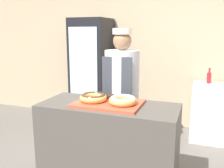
{
  "coord_description": "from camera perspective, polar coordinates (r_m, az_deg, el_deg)",
  "views": [
    {
      "loc": [
        0.82,
        -2.13,
        1.59
      ],
      "look_at": [
        0.0,
        0.1,
        1.1
      ],
      "focal_mm": 40.0,
      "sensor_mm": 36.0,
      "label": 1
    }
  ],
  "objects": [
    {
      "name": "serving_tray",
      "position": [
        2.38,
        -0.83,
        -4.43
      ],
      "size": [
        0.62,
        0.44,
        0.02
      ],
      "color": "#D84C33",
      "rests_on": "display_counter"
    },
    {
      "name": "beverage_fridge",
      "position": [
        4.31,
        -4.57,
        2.62
      ],
      "size": [
        0.59,
        0.67,
        1.82
      ],
      "color": "black",
      "rests_on": "ground_plane"
    },
    {
      "name": "display_counter",
      "position": [
        2.55,
        -0.8,
        -14.66
      ],
      "size": [
        1.32,
        0.57,
        0.92
      ],
      "color": "#4C4742",
      "rests_on": "ground_plane"
    },
    {
      "name": "baker_person",
      "position": [
        3.02,
        2.21,
        -2.46
      ],
      "size": [
        0.41,
        0.41,
        1.64
      ],
      "color": "#4C4C51",
      "rests_on": "ground_plane"
    },
    {
      "name": "donut_light_glaze",
      "position": [
        2.3,
        2.46,
        -3.67
      ],
      "size": [
        0.26,
        0.26,
        0.07
      ],
      "color": "tan",
      "rests_on": "serving_tray"
    },
    {
      "name": "wall_back",
      "position": [
        4.34,
        9.38,
        8.4
      ],
      "size": [
        8.0,
        0.06,
        2.7
      ],
      "color": "tan",
      "rests_on": "ground_plane"
    },
    {
      "name": "brownie_back_left",
      "position": [
        2.52,
        -0.71,
        -2.81
      ],
      "size": [
        0.08,
        0.08,
        0.03
      ],
      "color": "#382111",
      "rests_on": "serving_tray"
    },
    {
      "name": "brownie_back_right",
      "position": [
        2.49,
        1.52,
        -3.02
      ],
      "size": [
        0.08,
        0.08,
        0.03
      ],
      "color": "#382111",
      "rests_on": "serving_tray"
    },
    {
      "name": "donut_chocolate_glaze",
      "position": [
        2.4,
        -4.28,
        -3.02
      ],
      "size": [
        0.26,
        0.26,
        0.07
      ],
      "color": "tan",
      "rests_on": "serving_tray"
    },
    {
      "name": "bottle_red",
      "position": [
        4.05,
        21.29,
        1.41
      ],
      "size": [
        0.06,
        0.06,
        0.23
      ],
      "color": "red",
      "rests_on": "chest_freezer"
    }
  ]
}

